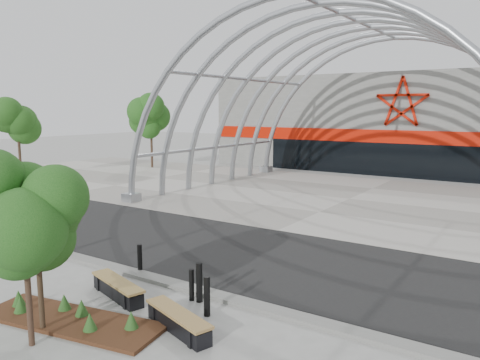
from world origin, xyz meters
TOP-DOWN VIEW (x-y plane):
  - ground at (0.00, 0.00)m, footprint 140.00×140.00m
  - road at (0.00, 3.50)m, footprint 140.00×7.00m
  - forecourt at (0.00, 15.50)m, footprint 60.00×17.00m
  - kerb at (0.00, -0.25)m, footprint 60.00×0.50m
  - arena_building at (0.00, 33.45)m, footprint 34.00×15.24m
  - vault_canopy at (0.00, 15.50)m, footprint 20.80×15.80m
  - planting_bed at (-0.11, -3.44)m, footprint 4.96×2.31m
  - street_tree_0 at (0.18, -4.65)m, footprint 1.80×1.80m
  - street_tree_1 at (-0.22, -4.11)m, footprint 1.60×1.60m
  - bench_0 at (-0.28, -1.75)m, footprint 2.35×1.13m
  - bench_1 at (2.46, -2.35)m, footprint 2.31×1.17m
  - bollard_0 at (-5.02, -0.82)m, footprint 0.18×0.18m
  - bollard_1 at (-1.16, -0.02)m, footprint 0.15×0.15m
  - bollard_2 at (1.81, -0.73)m, footprint 0.18×0.18m
  - bollard_3 at (1.57, -0.77)m, footprint 0.14×0.14m
  - bollard_4 at (2.52, -1.31)m, footprint 0.17×0.17m
  - bg_tree_0 at (-20.00, 20.00)m, footprint 3.00×3.00m
  - bg_tree_2 at (-24.00, 10.00)m, footprint 2.55×2.55m

SIDE VIEW (x-z plane):
  - ground at x=0.00m, z-range 0.00..0.00m
  - road at x=0.00m, z-range 0.00..0.02m
  - vault_canopy at x=0.00m, z-range -10.16..10.20m
  - forecourt at x=0.00m, z-range 0.00..0.04m
  - kerb at x=0.00m, z-range 0.00..0.12m
  - planting_bed at x=-0.11m, z-range -0.13..0.37m
  - bench_1 at x=2.46m, z-range -0.01..0.47m
  - bench_0 at x=-0.28m, z-range -0.01..0.48m
  - bollard_3 at x=1.57m, z-range 0.00..0.88m
  - bollard_1 at x=-1.16m, z-range 0.00..0.95m
  - bollard_4 at x=2.52m, z-range 0.00..1.03m
  - bollard_2 at x=1.81m, z-range 0.00..1.10m
  - bollard_0 at x=-5.02m, z-range 0.00..1.13m
  - street_tree_1 at x=-0.22m, z-range 0.83..4.61m
  - street_tree_0 at x=0.18m, z-range 0.90..4.99m
  - bg_tree_2 at x=-24.00m, z-range 1.17..6.55m
  - arena_building at x=0.00m, z-range -0.01..7.99m
  - bg_tree_0 at x=-20.00m, z-range 1.41..7.86m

